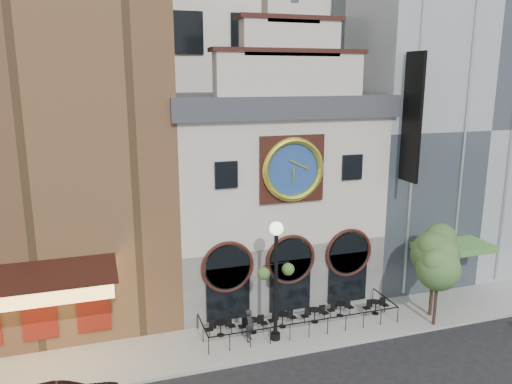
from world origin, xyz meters
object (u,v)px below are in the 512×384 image
object	(u,v)px
bistro_5	(376,306)
tree_right	(439,266)
lamppost	(276,268)
bistro_0	(221,327)
bistro_4	(340,308)
pedestrian	(250,325)
tree_left	(436,250)
bistro_2	(282,319)
bistro_3	(315,314)
bistro_1	(253,325)

from	to	relation	value
bistro_5	tree_right	xyz separation A→B (m)	(2.42, -2.02, 2.92)
lamppost	bistro_0	bearing A→B (deg)	147.80
bistro_4	lamppost	world-z (taller)	lamppost
pedestrian	lamppost	distance (m)	3.31
bistro_4	tree_left	distance (m)	6.17
bistro_4	lamppost	xyz separation A→B (m)	(-4.36, -1.26, 3.43)
bistro_0	tree_right	distance (m)	12.01
bistro_2	bistro_3	xyz separation A→B (m)	(1.87, -0.06, 0.00)
bistro_4	pedestrian	xyz separation A→B (m)	(-5.66, -0.99, 0.40)
tree_left	bistro_3	bearing A→B (deg)	169.81
bistro_1	lamppost	bearing A→B (deg)	-47.95
bistro_0	lamppost	xyz separation A→B (m)	(2.59, -1.23, 3.43)
bistro_3	bistro_4	xyz separation A→B (m)	(1.67, 0.20, 0.00)
bistro_1	bistro_3	distance (m)	3.59
bistro_0	tree_right	size ratio (longest dim) A/B	0.34
lamppost	tree_left	size ratio (longest dim) A/B	1.20
bistro_4	bistro_1	bearing A→B (deg)	-177.12
bistro_5	bistro_2	bearing A→B (deg)	177.59
bistro_2	pedestrian	bearing A→B (deg)	-158.25
tree_left	bistro_2	bearing A→B (deg)	171.63
bistro_0	tree_left	bearing A→B (deg)	-6.54
tree_right	bistro_2	bearing A→B (deg)	164.24
bistro_3	bistro_5	size ratio (longest dim) A/B	1.00
bistro_0	lamppost	bearing A→B (deg)	-25.38
tree_right	bistro_1	bearing A→B (deg)	167.59
bistro_1	bistro_4	xyz separation A→B (m)	(5.26, 0.26, 0.00)
bistro_4	pedestrian	world-z (taller)	pedestrian
bistro_0	lamppost	distance (m)	4.47
pedestrian	tree_left	size ratio (longest dim) A/B	0.33
bistro_5	tree_left	distance (m)	4.59
bistro_1	tree_right	bearing A→B (deg)	-12.41
bistro_0	bistro_2	bearing A→B (deg)	-1.92
bistro_2	bistro_5	size ratio (longest dim) A/B	1.00
bistro_4	bistro_2	bearing A→B (deg)	-177.70
bistro_1	bistro_2	xyz separation A→B (m)	(1.71, 0.12, 0.00)
pedestrian	tree_right	bearing A→B (deg)	-63.73
bistro_0	bistro_3	world-z (taller)	same
bistro_2	lamppost	distance (m)	3.70
bistro_3	lamppost	bearing A→B (deg)	-158.61
bistro_1	tree_left	xyz separation A→B (m)	(10.22, -1.13, 3.39)
bistro_2	tree_right	xyz separation A→B (m)	(8.00, -2.26, 2.92)
bistro_3	bistro_5	bearing A→B (deg)	-2.70
bistro_2	tree_left	distance (m)	9.25
bistro_0	bistro_5	world-z (taller)	same
bistro_0	bistro_2	xyz separation A→B (m)	(3.40, -0.11, 0.00)
bistro_2	pedestrian	xyz separation A→B (m)	(-2.11, -0.84, 0.40)
bistro_1	bistro_2	size ratio (longest dim) A/B	1.00
pedestrian	lamppost	bearing A→B (deg)	-67.55
bistro_0	bistro_4	world-z (taller)	same
bistro_0	lamppost	world-z (taller)	lamppost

